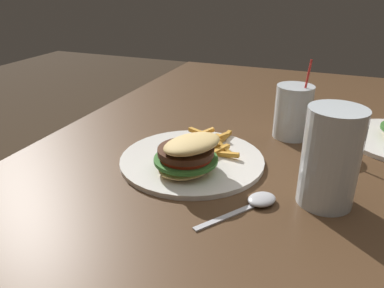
{
  "coord_description": "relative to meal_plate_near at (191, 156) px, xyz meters",
  "views": [
    {
      "loc": [
        0.7,
        0.1,
        1.08
      ],
      "look_at": [
        0.06,
        -0.15,
        0.77
      ],
      "focal_mm": 35.0,
      "sensor_mm": 36.0,
      "label": 1
    }
  ],
  "objects": [
    {
      "name": "dining_table",
      "position": [
        -0.08,
        0.15,
        -0.15
      ],
      "size": [
        1.7,
        1.06,
        0.73
      ],
      "color": "#4C331E",
      "rests_on": "ground_plane"
    },
    {
      "name": "meal_plate_near",
      "position": [
        0.0,
        0.0,
        0.0
      ],
      "size": [
        0.3,
        0.3,
        0.09
      ],
      "color": "white",
      "rests_on": "dining_table"
    },
    {
      "name": "beer_glass",
      "position": [
        0.03,
        0.26,
        0.06
      ],
      "size": [
        0.09,
        0.09,
        0.17
      ],
      "color": "silver",
      "rests_on": "dining_table"
    },
    {
      "name": "juice_glass",
      "position": [
        -0.24,
        0.16,
        0.03
      ],
      "size": [
        0.09,
        0.09,
        0.19
      ],
      "color": "silver",
      "rests_on": "dining_table"
    },
    {
      "name": "spoon",
      "position": [
        0.08,
        0.15,
        -0.02
      ],
      "size": [
        0.15,
        0.12,
        0.01
      ],
      "rotation": [
        0.0,
        0.0,
        2.53
      ],
      "color": "silver",
      "rests_on": "dining_table"
    }
  ]
}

